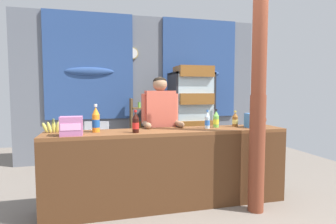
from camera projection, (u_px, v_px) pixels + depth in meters
name	position (u px, v px, depth m)	size (l,w,h in m)	color
ground_plane	(162.00, 187.00, 3.96)	(7.32, 7.32, 0.00)	slate
back_wall_curtained	(143.00, 86.00, 5.52)	(4.82, 0.22, 2.87)	slate
stall_counter	(172.00, 162.00, 3.21)	(2.89, 0.50, 0.92)	brown
timber_post	(258.00, 100.00, 3.09)	(0.20, 0.18, 2.69)	brown
drink_fridge	(191.00, 111.00, 5.20)	(0.76, 0.70, 1.85)	#232328
bottle_shelf_rack	(143.00, 130.00, 5.28)	(0.48, 0.28, 1.25)	brown
plastic_lawn_chair	(95.00, 144.00, 4.67)	(0.54, 0.54, 0.86)	silver
shopkeeper	(160.00, 121.00, 3.67)	(0.50, 0.42, 1.58)	#28282D
soda_bottle_orange_soda	(96.00, 120.00, 3.10)	(0.09, 0.09, 0.32)	orange
soda_bottle_cola	(136.00, 123.00, 3.06)	(0.08, 0.08, 0.26)	black
soda_bottle_iced_tea	(235.00, 120.00, 3.60)	(0.08, 0.08, 0.21)	brown
soda_bottle_lime_soda	(216.00, 120.00, 3.51)	(0.07, 0.07, 0.24)	#75C64C
soda_bottle_water	(207.00, 121.00, 3.41)	(0.06, 0.06, 0.23)	silver
snack_box_wafer	(71.00, 126.00, 2.86)	(0.22, 0.15, 0.20)	#B76699
snack_box_biscuit	(253.00, 120.00, 3.49)	(0.17, 0.16, 0.18)	#3D75B7
banana_bunch	(54.00, 127.00, 3.08)	(0.27, 0.06, 0.16)	#CCC14C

